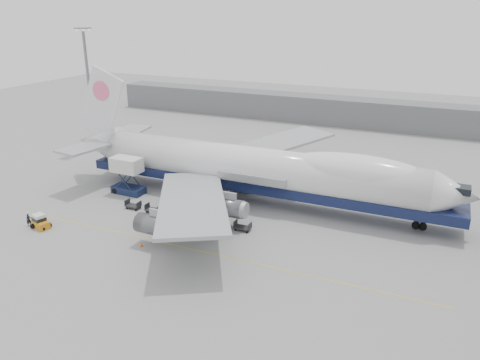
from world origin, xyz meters
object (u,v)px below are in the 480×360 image
at_px(catering_truck, 127,174).
at_px(baggage_tug, 40,222).
at_px(ground_worker, 29,220).
at_px(airliner, 258,168).

relative_size(catering_truck, baggage_tug, 2.07).
height_order(catering_truck, ground_worker, catering_truck).
bearing_deg(catering_truck, airliner, 15.48).
height_order(baggage_tug, ground_worker, baggage_tug).
bearing_deg(baggage_tug, airliner, 57.65).
bearing_deg(airliner, catering_truck, -165.59).
bearing_deg(catering_truck, ground_worker, -106.98).
bearing_deg(ground_worker, baggage_tug, -56.35).
bearing_deg(baggage_tug, ground_worker, -156.35).
relative_size(airliner, ground_worker, 37.06).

